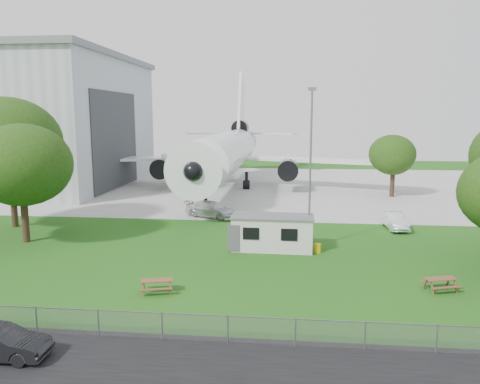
# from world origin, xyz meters

# --- Properties ---
(ground) EXTENTS (160.00, 160.00, 0.00)m
(ground) POSITION_xyz_m (0.00, 0.00, 0.00)
(ground) COLOR #286518
(asphalt_strip) EXTENTS (120.00, 8.00, 0.02)m
(asphalt_strip) POSITION_xyz_m (0.00, -13.00, 0.01)
(asphalt_strip) COLOR black
(asphalt_strip) RESTS_ON ground
(concrete_apron) EXTENTS (120.00, 46.00, 0.03)m
(concrete_apron) POSITION_xyz_m (0.00, 38.00, 0.01)
(concrete_apron) COLOR #B7B7B2
(concrete_apron) RESTS_ON ground
(airliner) EXTENTS (46.36, 47.73, 17.69)m
(airliner) POSITION_xyz_m (-2.00, 35.86, 5.27)
(airliner) COLOR white
(airliner) RESTS_ON ground
(site_cabin) EXTENTS (6.78, 2.84, 2.62)m
(site_cabin) POSITION_xyz_m (5.45, 5.65, 1.31)
(site_cabin) COLOR beige
(site_cabin) RESTS_ON ground
(picnic_west) EXTENTS (2.12, 1.90, 0.76)m
(picnic_west) POSITION_xyz_m (-0.85, -3.91, 0.00)
(picnic_west) COLOR brown
(picnic_west) RESTS_ON ground
(picnic_east) EXTENTS (2.16, 1.96, 0.76)m
(picnic_east) POSITION_xyz_m (15.48, -1.93, 0.00)
(picnic_east) COLOR brown
(picnic_east) RESTS_ON ground
(fence) EXTENTS (58.00, 0.04, 1.30)m
(fence) POSITION_xyz_m (0.00, -9.50, 0.00)
(fence) COLOR gray
(fence) RESTS_ON ground
(lamp_mast) EXTENTS (0.16, 0.16, 12.00)m
(lamp_mast) POSITION_xyz_m (8.20, 6.20, 6.00)
(lamp_mast) COLOR slate
(lamp_mast) RESTS_ON ground
(tree_west_big) EXTENTS (9.63, 9.63, 12.61)m
(tree_west_big) POSITION_xyz_m (-18.30, 10.52, 7.78)
(tree_west_big) COLOR #382619
(tree_west_big) RESTS_ON ground
(tree_west_small) EXTENTS (7.75, 7.75, 9.95)m
(tree_west_small) POSITION_xyz_m (-14.41, 5.72, 6.06)
(tree_west_small) COLOR #382619
(tree_west_small) RESTS_ON ground
(tree_far_apron) EXTENTS (5.89, 5.89, 8.14)m
(tree_far_apron) POSITION_xyz_m (19.52, 30.60, 5.18)
(tree_far_apron) COLOR #382619
(tree_far_apron) RESTS_ON ground
(car_ne_sedan) EXTENTS (1.84, 4.52, 1.46)m
(car_ne_sedan) POSITION_xyz_m (16.16, 13.31, 0.73)
(car_ne_sedan) COLOR white
(car_ne_sedan) RESTS_ON ground
(car_apron_van) EXTENTS (5.88, 4.16, 1.58)m
(car_apron_van) POSITION_xyz_m (-1.08, 16.41, 0.79)
(car_apron_van) COLOR silver
(car_apron_van) RESTS_ON ground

